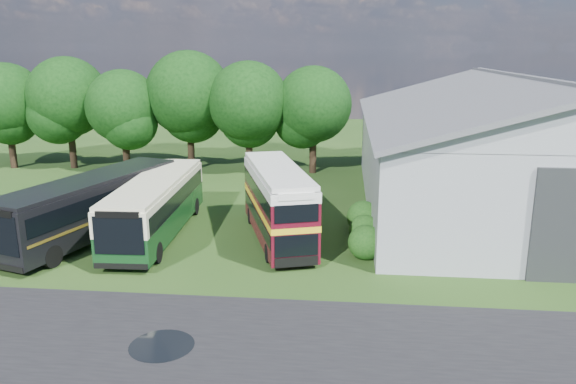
# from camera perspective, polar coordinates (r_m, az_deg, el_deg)

# --- Properties ---
(ground) EXTENTS (120.00, 120.00, 0.00)m
(ground) POSITION_cam_1_polar(r_m,az_deg,el_deg) (22.26, -6.50, -11.66)
(ground) COLOR #1C3912
(ground) RESTS_ON ground
(asphalt_road) EXTENTS (60.00, 8.00, 0.02)m
(asphalt_road) POSITION_cam_1_polar(r_m,az_deg,el_deg) (19.23, 0.67, -16.06)
(asphalt_road) COLOR black
(asphalt_road) RESTS_ON ground
(puddle) EXTENTS (2.20, 2.20, 0.01)m
(puddle) POSITION_cam_1_polar(r_m,az_deg,el_deg) (20.07, -12.70, -15.03)
(puddle) COLOR black
(puddle) RESTS_ON ground
(storage_shed) EXTENTS (18.80, 24.80, 8.15)m
(storage_shed) POSITION_cam_1_polar(r_m,az_deg,el_deg) (37.44, 22.13, 4.80)
(storage_shed) COLOR gray
(storage_shed) RESTS_ON ground
(tree_far_left) EXTENTS (6.12, 6.12, 8.64)m
(tree_far_left) POSITION_cam_1_polar(r_m,az_deg,el_deg) (51.60, -26.70, 8.28)
(tree_far_left) COLOR black
(tree_far_left) RESTS_ON ground
(tree_left_a) EXTENTS (6.46, 6.46, 9.12)m
(tree_left_a) POSITION_cam_1_polar(r_m,az_deg,el_deg) (49.55, -21.48, 8.98)
(tree_left_a) COLOR black
(tree_left_a) RESTS_ON ground
(tree_left_b) EXTENTS (5.78, 5.78, 8.16)m
(tree_left_b) POSITION_cam_1_polar(r_m,az_deg,el_deg) (46.62, -16.43, 8.33)
(tree_left_b) COLOR black
(tree_left_b) RESTS_ON ground
(tree_mid) EXTENTS (6.80, 6.80, 9.60)m
(tree_mid) POSITION_cam_1_polar(r_m,az_deg,el_deg) (46.15, -10.06, 9.80)
(tree_mid) COLOR black
(tree_mid) RESTS_ON ground
(tree_right_a) EXTENTS (6.26, 6.26, 8.83)m
(tree_right_a) POSITION_cam_1_polar(r_m,az_deg,el_deg) (44.12, -4.04, 9.13)
(tree_right_a) COLOR black
(tree_right_a) RESTS_ON ground
(tree_right_b) EXTENTS (5.98, 5.98, 8.45)m
(tree_right_b) POSITION_cam_1_polar(r_m,az_deg,el_deg) (44.38, 2.60, 8.86)
(tree_right_b) COLOR black
(tree_right_b) RESTS_ON ground
(shrub_front) EXTENTS (1.70, 1.70, 1.70)m
(shrub_front) POSITION_cam_1_polar(r_m,az_deg,el_deg) (27.33, 7.84, -6.61)
(shrub_front) COLOR #194714
(shrub_front) RESTS_ON ground
(shrub_mid) EXTENTS (1.60, 1.60, 1.60)m
(shrub_mid) POSITION_cam_1_polar(r_m,az_deg,el_deg) (29.20, 7.72, -5.20)
(shrub_mid) COLOR #194714
(shrub_mid) RESTS_ON ground
(shrub_back) EXTENTS (1.80, 1.80, 1.80)m
(shrub_back) POSITION_cam_1_polar(r_m,az_deg,el_deg) (31.09, 7.60, -3.97)
(shrub_back) COLOR #194714
(shrub_back) RESTS_ON ground
(bus_green_single) EXTENTS (2.98, 11.25, 3.08)m
(bus_green_single) POSITION_cam_1_polar(r_m,az_deg,el_deg) (30.52, -13.24, -1.37)
(bus_green_single) COLOR black
(bus_green_single) RESTS_ON ground
(bus_maroon_double) EXTENTS (4.89, 9.31, 3.89)m
(bus_maroon_double) POSITION_cam_1_polar(r_m,az_deg,el_deg) (28.94, -1.05, -1.23)
(bus_maroon_double) COLOR black
(bus_maroon_double) RESTS_ON ground
(bus_dark_single) EXTENTS (6.02, 11.97, 3.22)m
(bus_dark_single) POSITION_cam_1_polar(r_m,az_deg,el_deg) (31.17, -19.26, -1.33)
(bus_dark_single) COLOR black
(bus_dark_single) RESTS_ON ground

